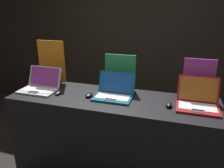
% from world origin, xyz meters
% --- Properties ---
extents(wall_back, '(8.00, 0.05, 2.80)m').
position_xyz_m(wall_back, '(0.00, 2.00, 1.40)').
color(wall_back, black).
rests_on(wall_back, ground_plane).
extents(display_counter, '(2.08, 0.64, 0.94)m').
position_xyz_m(display_counter, '(0.00, 0.32, 0.47)').
color(display_counter, black).
rests_on(display_counter, ground_plane).
extents(laptop_front, '(0.39, 0.32, 0.24)m').
position_xyz_m(laptop_front, '(-0.82, 0.30, 1.00)').
color(laptop_front, '#B7B7BC').
rests_on(laptop_front, display_counter).
extents(mouse_front, '(0.06, 0.11, 0.03)m').
position_xyz_m(mouse_front, '(-0.57, 0.25, 0.95)').
color(mouse_front, black).
rests_on(mouse_front, display_counter).
extents(promo_stand_front, '(0.33, 0.07, 0.51)m').
position_xyz_m(promo_stand_front, '(-0.82, 0.56, 1.18)').
color(promo_stand_front, black).
rests_on(promo_stand_front, display_counter).
extents(laptop_middle, '(0.38, 0.31, 0.23)m').
position_xyz_m(laptop_middle, '(0.01, 0.35, 0.99)').
color(laptop_middle, '#0F5170').
rests_on(laptop_middle, display_counter).
extents(mouse_middle, '(0.07, 0.12, 0.04)m').
position_xyz_m(mouse_middle, '(-0.24, 0.29, 0.96)').
color(mouse_middle, black).
rests_on(mouse_middle, display_counter).
extents(promo_stand_middle, '(0.34, 0.07, 0.39)m').
position_xyz_m(promo_stand_middle, '(0.01, 0.58, 1.12)').
color(promo_stand_middle, black).
rests_on(promo_stand_middle, display_counter).
extents(laptop_back, '(0.37, 0.36, 0.25)m').
position_xyz_m(laptop_back, '(0.80, 0.36, 1.00)').
color(laptop_back, maroon).
rests_on(laptop_back, display_counter).
extents(mouse_back, '(0.06, 0.11, 0.04)m').
position_xyz_m(mouse_back, '(0.55, 0.29, 0.96)').
color(mouse_back, black).
rests_on(mouse_back, display_counter).
extents(promo_stand_back, '(0.30, 0.07, 0.40)m').
position_xyz_m(promo_stand_back, '(0.80, 0.58, 1.13)').
color(promo_stand_back, black).
rests_on(promo_stand_back, display_counter).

